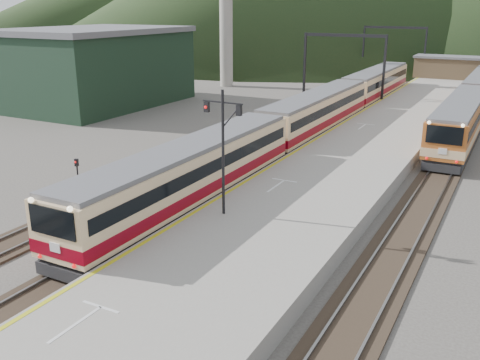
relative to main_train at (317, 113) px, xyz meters
The scene contains 13 objects.
track_main 2.17m from the main_train, 90.00° to the left, with size 2.60×200.00×0.23m.
track_far 5.45m from the main_train, 169.36° to the left, with size 2.60×200.00×0.23m.
track_second 11.70m from the main_train, ahead, with size 2.60×200.00×0.23m.
platform 5.90m from the main_train, 10.73° to the right, with size 8.00×100.00×1.00m, color gray.
gantry_near 16.58m from the main_train, 100.14° to the left, with size 9.55×0.25×8.00m.
gantry_far 41.19m from the main_train, 93.98° to the left, with size 9.55×0.25×8.00m.
warehouse 28.25m from the main_train, behind, with size 14.50×20.50×8.60m.
station_shed 39.34m from the main_train, 81.82° to the left, with size 9.40×4.40×3.10m.
main_train is the anchor object (origin of this frame).
second_train 16.66m from the main_train, 46.35° to the left, with size 2.84×38.63×3.46m.
signal_mast 22.63m from the main_train, 81.72° to the right, with size 2.20×0.27×6.23m.
short_signal_b 4.08m from the main_train, 127.41° to the right, with size 0.26×0.23×2.27m.
short_signal_c 22.71m from the main_train, 108.68° to the right, with size 0.27×0.23×2.27m.
Camera 1 is at (15.71, -4.89, 10.97)m, focal length 40.00 mm.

